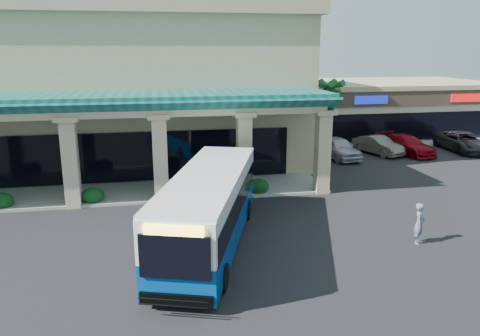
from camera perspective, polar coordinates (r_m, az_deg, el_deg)
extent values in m
plane|color=black|center=(20.98, -0.78, -8.05)|extent=(110.00, 110.00, 0.00)
imported|color=slate|center=(21.14, 21.03, -6.32)|extent=(0.72, 0.76, 1.76)
imported|color=#AFAFBA|center=(35.78, 11.82, 2.44)|extent=(2.54, 4.96, 1.61)
imported|color=#615A4F|center=(37.97, 16.47, 2.69)|extent=(2.87, 4.57, 1.42)
imported|color=maroon|center=(38.68, 19.59, 2.69)|extent=(3.45, 5.49, 1.48)
imported|color=#292A2E|center=(41.57, 25.56, 2.91)|extent=(2.88, 5.65, 1.53)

